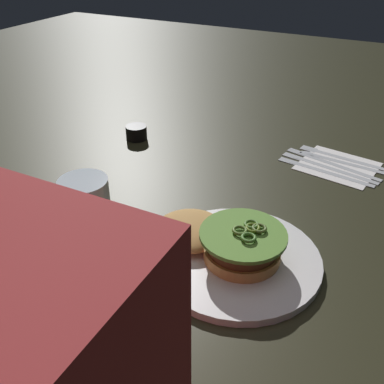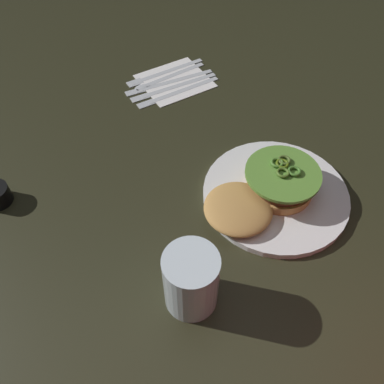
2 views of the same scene
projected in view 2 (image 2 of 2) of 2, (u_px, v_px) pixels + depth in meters
ground_plane at (170, 204)px, 0.70m from camera, size 3.00×3.00×0.00m
dinner_plate at (275, 194)px, 0.71m from camera, size 0.26×0.26×0.01m
burger_sandwich at (266, 191)px, 0.68m from camera, size 0.21×0.13×0.05m
water_glass at (191, 281)px, 0.55m from camera, size 0.08×0.08×0.11m
napkin at (175, 81)px, 0.93m from camera, size 0.17×0.16×0.00m
fork_utensil at (159, 73)px, 0.94m from camera, size 0.20×0.05×0.00m
spoon_utensil at (160, 79)px, 0.93m from camera, size 0.19×0.04×0.00m
steak_knife at (164, 82)px, 0.92m from camera, size 0.21×0.07×0.00m
table_knife at (169, 87)px, 0.91m from camera, size 0.21×0.06×0.00m
butter_knife at (174, 92)px, 0.90m from camera, size 0.21×0.05×0.00m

